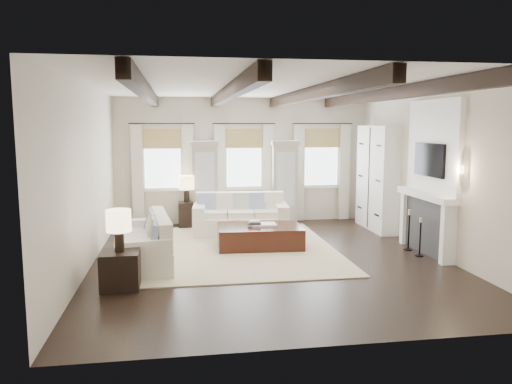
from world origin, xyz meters
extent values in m
plane|color=black|center=(0.00, 0.00, 0.00)|extent=(7.50, 7.50, 0.00)
cube|color=beige|center=(0.00, 3.75, 1.60)|extent=(6.50, 0.04, 3.20)
cube|color=beige|center=(0.00, -3.75, 1.60)|extent=(6.50, 0.04, 3.20)
cube|color=beige|center=(-3.25, 0.00, 1.60)|extent=(0.04, 7.50, 3.20)
cube|color=beige|center=(3.25, 0.00, 1.60)|extent=(0.04, 7.50, 3.20)
cube|color=white|center=(0.00, 0.00, 3.20)|extent=(6.50, 7.50, 0.04)
cube|color=black|center=(-2.20, 0.00, 3.08)|extent=(0.16, 7.40, 0.22)
cube|color=black|center=(-0.75, 0.00, 3.08)|extent=(0.16, 7.40, 0.22)
cube|color=black|center=(0.75, 0.00, 3.08)|extent=(0.16, 7.40, 0.22)
cube|color=black|center=(2.20, 0.00, 3.08)|extent=(0.16, 7.40, 0.22)
cube|color=white|center=(-2.05, 3.72, 1.65)|extent=(0.90, 0.03, 1.45)
cube|color=#A78A4E|center=(-2.05, 3.66, 2.18)|extent=(0.94, 0.04, 0.50)
cube|color=silver|center=(-2.67, 3.62, 1.27)|extent=(0.28, 0.08, 2.50)
cube|color=silver|center=(-1.43, 3.62, 1.27)|extent=(0.28, 0.08, 2.50)
cylinder|color=black|center=(-2.05, 3.61, 2.55)|extent=(1.60, 0.02, 0.02)
cube|color=white|center=(0.00, 3.72, 1.65)|extent=(0.90, 0.03, 1.45)
cube|color=#A78A4E|center=(0.00, 3.66, 2.18)|extent=(0.94, 0.04, 0.50)
cube|color=silver|center=(-0.62, 3.62, 1.27)|extent=(0.28, 0.08, 2.50)
cube|color=silver|center=(0.62, 3.62, 1.27)|extent=(0.28, 0.08, 2.50)
cylinder|color=black|center=(0.00, 3.61, 2.55)|extent=(1.60, 0.02, 0.02)
cube|color=white|center=(2.05, 3.72, 1.65)|extent=(0.90, 0.03, 1.45)
cube|color=#A78A4E|center=(2.05, 3.66, 2.18)|extent=(0.94, 0.04, 0.50)
cube|color=silver|center=(1.43, 3.62, 1.27)|extent=(0.28, 0.08, 2.50)
cube|color=silver|center=(2.67, 3.62, 1.27)|extent=(0.28, 0.08, 2.50)
cylinder|color=black|center=(2.05, 3.61, 2.55)|extent=(1.60, 0.02, 0.02)
cube|color=#A09A8B|center=(-1.02, 3.53, 1.00)|extent=(0.64, 0.38, 2.00)
cube|color=#B2B7BA|center=(-1.02, 3.33, 1.15)|extent=(0.48, 0.02, 1.40)
cube|color=#A09A8B|center=(-1.02, 3.53, 2.06)|extent=(0.70, 0.42, 0.12)
cube|color=#A09A8B|center=(1.02, 3.53, 1.00)|extent=(0.64, 0.38, 2.00)
cube|color=#B2B7BA|center=(1.02, 3.33, 1.15)|extent=(0.48, 0.02, 1.40)
cube|color=#A09A8B|center=(1.02, 3.53, 2.06)|extent=(0.70, 0.42, 0.12)
cube|color=#2C2C2F|center=(3.16, 0.00, 0.55)|extent=(0.18, 1.50, 1.10)
cube|color=black|center=(3.13, 0.00, 0.40)|extent=(0.10, 0.90, 0.70)
cube|color=white|center=(3.12, -0.82, 0.55)|extent=(0.26, 0.14, 1.10)
cube|color=white|center=(3.12, 0.82, 0.55)|extent=(0.26, 0.14, 1.10)
cube|color=white|center=(3.09, 0.00, 1.16)|extent=(0.32, 1.90, 0.12)
cube|color=white|center=(3.20, 0.00, 2.10)|extent=(0.10, 1.90, 1.80)
cube|color=black|center=(3.13, 0.00, 1.85)|extent=(0.07, 1.10, 0.64)
cylinder|color=#FFD899|center=(3.15, -1.05, 1.75)|extent=(0.10, 0.10, 0.14)
cube|color=silver|center=(3.05, 2.35, 1.25)|extent=(0.40, 1.70, 2.50)
cube|color=black|center=(2.84, 2.35, 1.25)|extent=(0.01, 0.02, 2.40)
cube|color=beige|center=(-0.64, 0.90, 0.01)|extent=(4.17, 4.55, 0.02)
cube|color=white|center=(-0.26, 2.32, 0.21)|extent=(2.26, 1.17, 0.41)
cube|color=white|center=(-0.23, 2.69, 0.67)|extent=(2.09, 0.41, 0.52)
cube|color=white|center=(-1.21, 2.40, 0.55)|extent=(0.35, 0.95, 0.27)
cube|color=white|center=(0.69, 2.23, 0.55)|extent=(0.35, 0.95, 0.27)
cube|color=white|center=(-0.87, 2.32, 0.49)|extent=(0.63, 0.67, 0.15)
cube|color=white|center=(-0.27, 2.26, 0.49)|extent=(0.63, 0.67, 0.15)
cube|color=white|center=(0.33, 2.21, 0.49)|extent=(0.63, 0.67, 0.15)
cube|color=#7689B1|center=(-1.02, 2.59, 0.71)|extent=(0.45, 0.26, 0.45)
cube|color=silver|center=(-0.63, 2.55, 0.71)|extent=(0.45, 0.26, 0.45)
cube|color=beige|center=(-0.25, 2.52, 0.71)|extent=(0.45, 0.26, 0.45)
cube|color=#7689B1|center=(0.14, 2.48, 0.71)|extent=(0.45, 0.26, 0.45)
cube|color=silver|center=(0.53, 2.45, 0.71)|extent=(0.45, 0.26, 0.45)
cube|color=white|center=(-2.36, 0.05, 0.20)|extent=(1.18, 2.20, 0.40)
cube|color=white|center=(-2.00, 0.09, 0.65)|extent=(0.44, 2.02, 0.50)
cube|color=white|center=(-2.46, 0.96, 0.53)|extent=(0.93, 0.36, 0.26)
cube|color=white|center=(-2.26, -0.87, 0.53)|extent=(0.93, 0.36, 0.26)
cube|color=white|center=(-2.48, 0.62, 0.47)|extent=(0.66, 0.63, 0.14)
cube|color=white|center=(-2.41, 0.04, 0.47)|extent=(0.66, 0.63, 0.14)
cube|color=white|center=(-2.35, -0.54, 0.47)|extent=(0.66, 0.63, 0.14)
cube|color=#7689B1|center=(-2.25, 0.82, 0.68)|extent=(0.26, 0.44, 0.44)
cube|color=silver|center=(-2.19, 0.32, 0.68)|extent=(0.26, 0.44, 0.44)
cube|color=beige|center=(-2.14, -0.18, 0.68)|extent=(0.26, 0.44, 0.44)
cube|color=#7689B1|center=(-2.08, -0.68, 0.68)|extent=(0.26, 0.44, 0.44)
cube|color=black|center=(-0.04, 0.97, 0.22)|extent=(1.76, 1.15, 0.45)
cube|color=white|center=(0.06, 1.02, 0.47)|extent=(0.52, 0.40, 0.04)
cube|color=#262628|center=(-0.15, 0.98, 0.51)|extent=(0.27, 0.21, 0.04)
cube|color=beige|center=(-0.14, 1.01, 0.54)|extent=(0.23, 0.18, 0.03)
cube|color=black|center=(-2.59, -1.26, 0.29)|extent=(0.58, 0.58, 0.58)
cylinder|color=black|center=(-2.59, -1.26, 0.74)|extent=(0.15, 0.15, 0.32)
cylinder|color=#F9D89E|center=(-2.59, -1.26, 1.07)|extent=(0.38, 0.38, 0.34)
cube|color=black|center=(-1.48, 3.30, 0.31)|extent=(0.42, 0.42, 0.63)
cylinder|color=black|center=(-1.48, 3.30, 0.79)|extent=(0.15, 0.15, 0.31)
cylinder|color=#F9D89E|center=(-1.48, 3.30, 1.11)|extent=(0.38, 0.38, 0.34)
cylinder|color=black|center=(2.90, -0.20, 0.01)|extent=(0.15, 0.15, 0.02)
cylinder|color=black|center=(2.90, -0.20, 0.34)|extent=(0.03, 0.03, 0.68)
cylinder|color=beige|center=(2.90, -0.20, 0.71)|extent=(0.06, 0.06, 0.10)
cylinder|color=black|center=(2.90, 0.28, 0.01)|extent=(0.17, 0.17, 0.02)
cylinder|color=black|center=(2.90, 0.28, 0.37)|extent=(0.03, 0.03, 0.74)
cylinder|color=beige|center=(2.90, 0.28, 0.78)|extent=(0.06, 0.06, 0.11)
camera|label=1|loc=(-1.67, -8.97, 2.52)|focal=35.00mm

